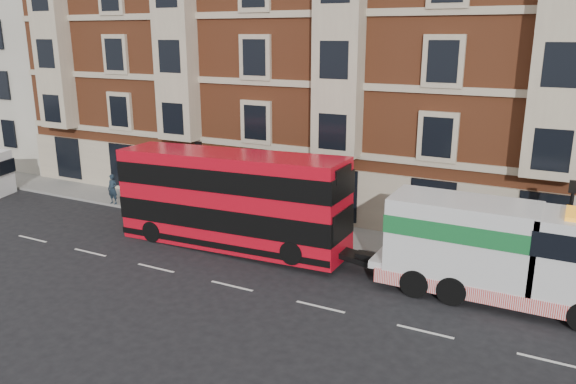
% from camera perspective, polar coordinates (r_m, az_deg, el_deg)
% --- Properties ---
extents(ground, '(120.00, 120.00, 0.00)m').
position_cam_1_polar(ground, '(23.54, -5.73, -9.48)').
color(ground, black).
rests_on(ground, ground).
extents(sidewalk, '(90.00, 3.00, 0.15)m').
position_cam_1_polar(sidewalk, '(29.58, 2.21, -3.88)').
color(sidewalk, slate).
rests_on(sidewalk, ground).
extents(victorian_terrace, '(45.00, 12.00, 20.40)m').
position_cam_1_polar(victorian_terrace, '(34.64, 8.69, 15.67)').
color(victorian_terrace, brown).
rests_on(victorian_terrace, ground).
extents(cream_block, '(16.00, 10.00, 16.80)m').
position_cam_1_polar(cream_block, '(52.52, -26.01, 12.39)').
color(cream_block, beige).
rests_on(cream_block, ground).
extents(lamp_post_west, '(0.35, 0.15, 4.35)m').
position_cam_1_polar(lamp_post_west, '(30.72, -8.96, 1.75)').
color(lamp_post_west, black).
rests_on(lamp_post_west, sidewalk).
extents(lamp_post_east, '(0.35, 0.15, 4.35)m').
position_cam_1_polar(lamp_post_east, '(25.03, 26.59, -3.00)').
color(lamp_post_east, black).
rests_on(lamp_post_east, sidewalk).
extents(double_decker_bus, '(11.54, 2.65, 4.67)m').
position_cam_1_polar(double_decker_bus, '(26.83, -5.88, -0.64)').
color(double_decker_bus, red).
rests_on(double_decker_bus, ground).
extents(tow_truck, '(9.24, 2.73, 3.85)m').
position_cam_1_polar(tow_truck, '(22.99, 20.35, -5.55)').
color(tow_truck, silver).
rests_on(tow_truck, ground).
extents(pedestrian, '(0.68, 0.46, 1.82)m').
position_cam_1_polar(pedestrian, '(35.19, -17.38, 0.28)').
color(pedestrian, '#182531').
rests_on(pedestrian, sidewalk).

